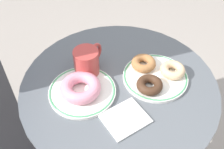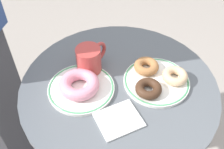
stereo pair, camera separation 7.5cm
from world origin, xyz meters
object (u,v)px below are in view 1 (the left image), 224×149
(plate_right, at_px, (155,77))
(coffee_mug, at_px, (87,62))
(donut_cinnamon, at_px, (144,63))
(donut_chocolate, at_px, (150,85))
(paper_napkin, at_px, (125,119))
(donut_glazed, at_px, (173,71))
(plate_left, at_px, (82,91))
(donut_pink_frosted, at_px, (81,88))
(cafe_table, at_px, (118,127))

(plate_right, relative_size, coffee_mug, 2.02)
(plate_right, distance_m, coffee_mug, 0.22)
(donut_cinnamon, distance_m, donut_chocolate, 0.10)
(plate_right, height_order, paper_napkin, plate_right)
(donut_glazed, bearing_deg, donut_cinnamon, 145.82)
(donut_cinnamon, relative_size, coffee_mug, 0.78)
(donut_cinnamon, bearing_deg, donut_glazed, -34.18)
(donut_cinnamon, height_order, coffee_mug, coffee_mug)
(plate_left, height_order, donut_chocolate, donut_chocolate)
(donut_pink_frosted, relative_size, donut_chocolate, 1.53)
(donut_pink_frosted, relative_size, paper_napkin, 1.03)
(donut_chocolate, distance_m, paper_napkin, 0.13)
(paper_napkin, xyz_separation_m, coffee_mug, (-0.07, 0.20, 0.04))
(cafe_table, xyz_separation_m, donut_chocolate, (0.08, -0.04, 0.26))
(cafe_table, height_order, donut_pink_frosted, donut_pink_frosted)
(donut_chocolate, height_order, coffee_mug, coffee_mug)
(donut_chocolate, bearing_deg, donut_cinnamon, 83.63)
(paper_napkin, distance_m, coffee_mug, 0.22)
(plate_left, xyz_separation_m, plate_right, (0.24, 0.01, 0.00))
(donut_glazed, height_order, paper_napkin, donut_glazed)
(donut_pink_frosted, xyz_separation_m, donut_cinnamon, (0.22, 0.06, -0.00))
(cafe_table, distance_m, coffee_mug, 0.31)
(donut_cinnamon, xyz_separation_m, donut_chocolate, (-0.01, -0.09, 0.00))
(plate_right, height_order, donut_pink_frosted, donut_pink_frosted)
(donut_pink_frosted, xyz_separation_m, donut_glazed, (0.30, 0.01, -0.00))
(plate_left, bearing_deg, donut_cinnamon, 15.47)
(plate_right, bearing_deg, plate_left, -178.12)
(plate_left, distance_m, plate_right, 0.24)
(donut_glazed, xyz_separation_m, donut_chocolate, (-0.09, -0.04, 0.00))
(plate_right, height_order, donut_chocolate, donut_chocolate)
(donut_glazed, bearing_deg, paper_napkin, -146.13)
(cafe_table, bearing_deg, plate_left, -176.03)
(donut_pink_frosted, height_order, donut_chocolate, donut_pink_frosted)
(cafe_table, relative_size, donut_pink_frosted, 5.93)
(cafe_table, xyz_separation_m, paper_napkin, (-0.02, -0.13, 0.24))
(donut_cinnamon, xyz_separation_m, paper_napkin, (-0.11, -0.18, -0.02))
(donut_glazed, distance_m, donut_chocolate, 0.10)
(plate_right, relative_size, donut_chocolate, 2.59)
(plate_right, bearing_deg, donut_chocolate, -128.58)
(cafe_table, xyz_separation_m, donut_pink_frosted, (-0.12, -0.01, 0.27))
(donut_pink_frosted, bearing_deg, cafe_table, 6.36)
(donut_glazed, distance_m, paper_napkin, 0.23)
(donut_chocolate, distance_m, coffee_mug, 0.21)
(paper_napkin, bearing_deg, plate_right, 44.59)
(donut_glazed, bearing_deg, cafe_table, 178.51)
(donut_cinnamon, distance_m, paper_napkin, 0.21)
(paper_napkin, bearing_deg, donut_chocolate, 41.66)
(plate_left, bearing_deg, donut_pink_frosted, -126.10)
(plate_left, height_order, paper_napkin, plate_left)
(donut_glazed, height_order, donut_chocolate, same)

